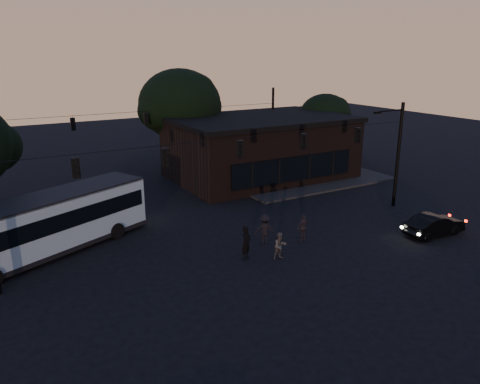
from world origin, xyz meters
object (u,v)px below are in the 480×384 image
pedestrian_b (280,246)px  bus (50,221)px  pedestrian_d (265,229)px  building (260,147)px  car (435,225)px  pedestrian_a (246,243)px  pedestrian_c (303,227)px

pedestrian_b → bus: bearing=151.2°
pedestrian_d → building: bearing=-91.8°
car → pedestrian_b: pedestrian_b is taller
pedestrian_a → pedestrian_c: pedestrian_a is taller
pedestrian_c → pedestrian_b: bearing=15.1°
bus → pedestrian_a: (8.96, -6.19, -0.91)m
building → pedestrian_a: size_ratio=8.12×
bus → pedestrian_d: (10.99, -4.90, -0.96)m
pedestrian_b → pedestrian_d: (0.43, 2.19, 0.13)m
building → car: size_ratio=3.82×
building → pedestrian_d: building is taller
pedestrian_a → pedestrian_d: pedestrian_a is taller
pedestrian_b → building: bearing=66.2°
building → pedestrian_a: (-10.06, -14.47, -1.76)m
pedestrian_a → pedestrian_b: bearing=-58.0°
building → bus: size_ratio=1.30×
bus → pedestrian_d: bus is taller
bus → building: bearing=-0.9°
pedestrian_a → pedestrian_b: size_ratio=1.24×
building → pedestrian_d: 15.55m
pedestrian_a → pedestrian_c: 4.29m
building → pedestrian_b: building is taller
car → pedestrian_b: bearing=81.9°
building → pedestrian_b: bearing=-118.8°
pedestrian_c → pedestrian_d: 2.35m
bus → pedestrian_d: bearing=-48.4°
pedestrian_a → pedestrian_b: (1.60, -0.90, -0.18)m
pedestrian_b → pedestrian_c: 3.03m
pedestrian_b → pedestrian_d: bearing=84.0°
pedestrian_b → pedestrian_c: size_ratio=0.92×
bus → car: bus is taller
car → pedestrian_b: (-10.18, 1.89, 0.10)m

